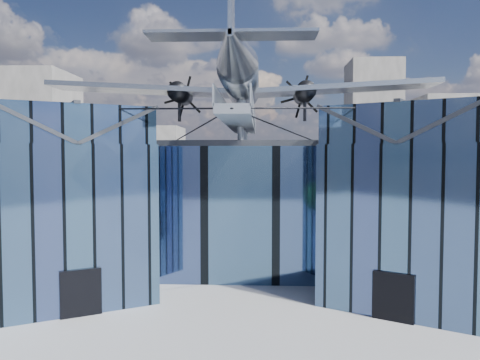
{
  "coord_description": "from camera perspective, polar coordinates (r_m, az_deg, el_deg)",
  "views": [
    {
      "loc": [
        1.37,
        -29.42,
        8.85
      ],
      "look_at": [
        0.0,
        2.0,
        7.2
      ],
      "focal_mm": 35.0,
      "sensor_mm": 36.0,
      "label": 1
    }
  ],
  "objects": [
    {
      "name": "museum",
      "position": [
        35.41,
        0.27,
        -2.36
      ],
      "size": [
        32.88,
        24.5,
        17.6
      ],
      "color": "#3F5A81",
      "rests_on": "ground"
    },
    {
      "name": "ground_plane",
      "position": [
        30.75,
        -0.17,
        -13.72
      ],
      "size": [
        120.0,
        120.0,
        0.0
      ],
      "primitive_type": "plane",
      "color": "gray"
    },
    {
      "name": "bg_towers",
      "position": [
        79.91,
        2.56,
        3.83
      ],
      "size": [
        77.0,
        24.5,
        26.0
      ],
      "color": "slate",
      "rests_on": "ground"
    }
  ]
}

